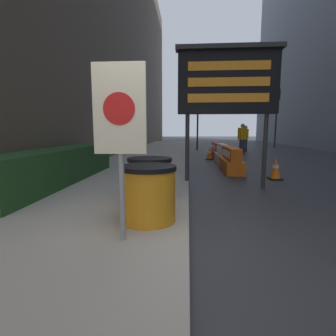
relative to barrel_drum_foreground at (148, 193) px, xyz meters
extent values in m
plane|color=#2D2D33|center=(0.56, -0.65, -0.55)|extent=(120.00, 120.00, 0.00)
cube|color=gray|center=(-1.30, -0.65, -0.47)|extent=(3.72, 56.00, 0.16)
cube|color=#1E421E|center=(-2.56, 2.56, 0.02)|extent=(0.90, 5.20, 0.82)
cylinder|color=orange|center=(0.00, 0.00, -0.03)|extent=(0.74, 0.74, 0.71)
cylinder|color=black|center=(0.00, 0.00, 0.35)|extent=(0.77, 0.77, 0.06)
cylinder|color=orange|center=(-0.12, 1.00, -0.03)|extent=(0.74, 0.74, 0.71)
cylinder|color=black|center=(-0.12, 1.00, 0.35)|extent=(0.77, 0.77, 0.06)
cylinder|color=gray|center=(-0.19, -0.65, 0.35)|extent=(0.06, 0.06, 1.47)
cube|color=beige|center=(-0.19, -0.67, 1.08)|extent=(0.57, 0.04, 0.96)
cylinder|color=red|center=(-0.19, -0.70, 1.08)|extent=(0.34, 0.01, 0.34)
cylinder|color=#28282B|center=(0.52, 3.02, 0.35)|extent=(0.10, 0.10, 1.79)
cylinder|color=#28282B|center=(2.39, 3.02, 0.35)|extent=(0.10, 0.10, 1.79)
cube|color=black|center=(1.45, 3.02, 1.96)|extent=(2.34, 0.24, 1.44)
cube|color=#28282B|center=(1.45, 2.94, 2.73)|extent=(2.46, 0.34, 0.10)
cube|color=orange|center=(1.45, 2.89, 2.32)|extent=(1.87, 0.02, 0.20)
cube|color=orange|center=(1.45, 2.89, 1.96)|extent=(1.87, 0.02, 0.20)
cube|color=orange|center=(1.45, 2.89, 1.61)|extent=(1.87, 0.02, 0.20)
cube|color=orange|center=(2.02, 5.60, -0.34)|extent=(0.58, 2.08, 0.42)
cube|color=orange|center=(2.02, 5.60, 0.08)|extent=(0.35, 2.08, 0.42)
cube|color=white|center=(1.83, 5.60, 0.08)|extent=(0.02, 1.67, 0.21)
cube|color=beige|center=(2.02, 7.98, -0.34)|extent=(0.51, 1.74, 0.41)
cube|color=beige|center=(2.02, 7.98, 0.07)|extent=(0.31, 1.74, 0.41)
cube|color=white|center=(1.86, 7.98, 0.07)|extent=(0.02, 1.39, 0.20)
cube|color=red|center=(2.02, 10.34, -0.36)|extent=(0.50, 2.10, 0.38)
cube|color=red|center=(2.02, 10.34, 0.02)|extent=(0.30, 2.10, 0.38)
cube|color=white|center=(1.86, 10.34, 0.02)|extent=(0.02, 1.68, 0.19)
cube|color=black|center=(3.06, 4.19, -0.53)|extent=(0.36, 0.36, 0.04)
cone|color=orange|center=(3.06, 4.19, -0.20)|extent=(0.29, 0.29, 0.61)
cylinder|color=white|center=(3.06, 4.19, -0.17)|extent=(0.17, 0.17, 0.09)
cube|color=black|center=(1.57, 9.27, -0.53)|extent=(0.36, 0.36, 0.04)
cone|color=orange|center=(1.57, 9.27, -0.21)|extent=(0.29, 0.29, 0.60)
cylinder|color=white|center=(1.57, 9.27, -0.18)|extent=(0.17, 0.17, 0.08)
cube|color=black|center=(2.91, 10.70, -0.53)|extent=(0.33, 0.33, 0.04)
cone|color=orange|center=(2.91, 10.70, -0.23)|extent=(0.27, 0.27, 0.56)
cylinder|color=white|center=(2.91, 10.70, -0.20)|extent=(0.15, 0.15, 0.08)
cylinder|color=#2D2D30|center=(1.20, 15.52, 1.30)|extent=(0.12, 0.12, 3.69)
cube|color=black|center=(1.20, 15.36, 2.72)|extent=(0.28, 0.28, 0.84)
sphere|color=red|center=(1.20, 15.21, 3.00)|extent=(0.15, 0.15, 0.15)
sphere|color=#392C06|center=(1.20, 15.21, 2.72)|extent=(0.15, 0.15, 0.15)
sphere|color=black|center=(1.20, 15.21, 2.44)|extent=(0.15, 0.15, 0.15)
cylinder|color=#2D2D30|center=(7.48, 18.20, 1.75)|extent=(0.12, 0.12, 4.59)
cube|color=black|center=(7.48, 18.04, 3.62)|extent=(0.28, 0.28, 0.84)
sphere|color=#360605|center=(7.48, 17.89, 3.90)|extent=(0.15, 0.15, 0.15)
sphere|color=#392C06|center=(7.48, 17.89, 3.62)|extent=(0.15, 0.15, 0.15)
sphere|color=green|center=(7.48, 17.89, 3.34)|extent=(0.15, 0.15, 0.15)
cylinder|color=#333338|center=(4.25, 14.34, -0.13)|extent=(0.14, 0.14, 0.84)
cylinder|color=#333338|center=(4.40, 14.34, -0.13)|extent=(0.14, 0.14, 0.84)
cube|color=orange|center=(4.33, 14.34, 0.62)|extent=(0.32, 0.48, 0.66)
sphere|color=#816447|center=(4.33, 14.34, 1.06)|extent=(0.23, 0.23, 0.23)
cylinder|color=#23283D|center=(3.62, 12.22, -0.11)|extent=(0.14, 0.14, 0.87)
cylinder|color=#23283D|center=(3.78, 12.22, -0.11)|extent=(0.14, 0.14, 0.87)
cube|color=orange|center=(3.70, 12.22, 0.66)|extent=(0.55, 0.50, 0.69)
sphere|color=olive|center=(3.70, 12.22, 1.13)|extent=(0.24, 0.24, 0.24)
camera|label=1|loc=(0.53, -3.46, 0.85)|focal=28.00mm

